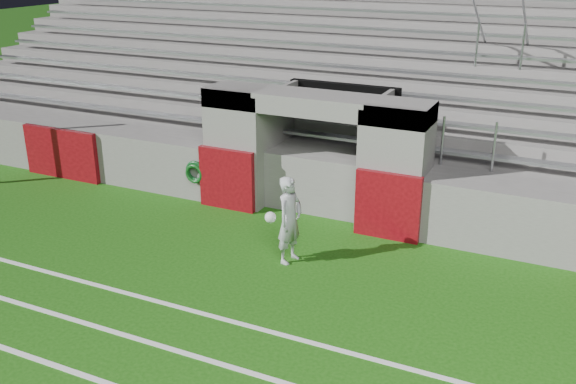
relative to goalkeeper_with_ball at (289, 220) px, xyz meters
The scene contains 4 objects.
ground 1.56m from the goalkeeper_with_ball, 111.87° to the right, with size 90.00×90.00×0.00m, color #184E0D.
stadium_structure 6.79m from the goalkeeper_with_ball, 94.19° to the left, with size 26.00×8.48×5.42m.
goalkeeper_with_ball is the anchor object (origin of this frame).
hose_coil 3.54m from the goalkeeper_with_ball, 151.31° to the left, with size 0.49×0.14×0.51m.
Camera 1 is at (4.95, -8.28, 5.37)m, focal length 40.00 mm.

